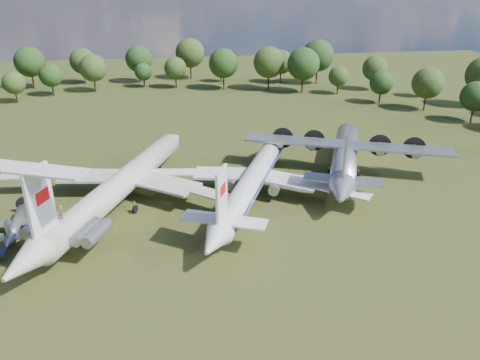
{
  "coord_description": "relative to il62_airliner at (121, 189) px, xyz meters",
  "views": [
    {
      "loc": [
        2.49,
        -66.02,
        34.14
      ],
      "look_at": [
        12.6,
        -0.68,
        5.0
      ],
      "focal_mm": 35.0,
      "sensor_mm": 36.0,
      "label": 1
    }
  ],
  "objects": [
    {
      "name": "ground",
      "position": [
        5.92,
        -3.78,
        -2.76
      ],
      "size": [
        300.0,
        300.0,
        0.0
      ],
      "primitive_type": "plane",
      "color": "#1E3612",
      "rests_on": "ground"
    },
    {
      "name": "an12_transport",
      "position": [
        39.81,
        6.66,
        0.02
      ],
      "size": [
        51.0,
        53.4,
        5.55
      ],
      "primitive_type": null,
      "rotation": [
        0.0,
        0.0,
        -0.39
      ],
      "color": "#9EA0A5",
      "rests_on": "ground"
    },
    {
      "name": "person_on_il62",
      "position": [
        -6.02,
        -14.22,
        3.7
      ],
      "size": [
        0.82,
        0.8,
        1.9
      ],
      "primitive_type": "imported",
      "rotation": [
        0.0,
        0.0,
        2.39
      ],
      "color": "#99724E",
      "rests_on": "il62_airliner"
    },
    {
      "name": "il62_airliner",
      "position": [
        0.0,
        0.0,
        0.0
      ],
      "size": [
        61.73,
        68.62,
        5.51
      ],
      "primitive_type": null,
      "rotation": [
        0.0,
        0.0,
        -0.4
      ],
      "color": "silver",
      "rests_on": "ground"
    },
    {
      "name": "tu104_jet",
      "position": [
        21.41,
        -0.43,
        -0.23
      ],
      "size": [
        55.23,
        61.62,
        5.06
      ],
      "primitive_type": null,
      "rotation": [
        0.0,
        0.0,
        -0.42
      ],
      "color": "#BEBEBE",
      "rests_on": "ground"
    },
    {
      "name": "small_prop_northwest",
      "position": [
        -14.31,
        -6.84,
        -1.69
      ],
      "size": [
        11.85,
        15.38,
        2.13
      ],
      "primitive_type": null,
      "rotation": [
        0.0,
        0.0,
        0.08
      ],
      "color": "gray",
      "rests_on": "ground"
    }
  ]
}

